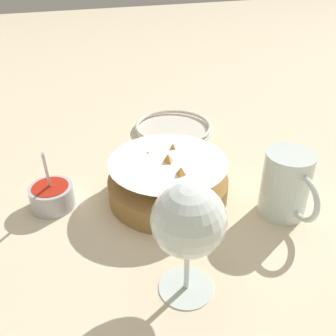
{
  "coord_description": "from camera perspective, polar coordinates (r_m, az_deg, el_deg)",
  "views": [
    {
      "loc": [
        0.48,
        -0.2,
        0.4
      ],
      "look_at": [
        -0.02,
        -0.02,
        0.06
      ],
      "focal_mm": 40.0,
      "sensor_mm": 36.0,
      "label": 1
    }
  ],
  "objects": [
    {
      "name": "wine_glass",
      "position": [
        0.44,
        3.14,
        -8.46
      ],
      "size": [
        0.09,
        0.09,
        0.16
      ],
      "color": "silver",
      "rests_on": "ground_plane"
    },
    {
      "name": "food_basket",
      "position": [
        0.64,
        0.12,
        -1.85
      ],
      "size": [
        0.21,
        0.21,
        0.09
      ],
      "color": "olive",
      "rests_on": "ground_plane"
    },
    {
      "name": "sauce_cup",
      "position": [
        0.66,
        -17.28,
        -4.02
      ],
      "size": [
        0.08,
        0.07,
        0.13
      ],
      "color": "#B7B7BC",
      "rests_on": "ground_plane"
    },
    {
      "name": "side_plate",
      "position": [
        0.89,
        0.78,
        6.2
      ],
      "size": [
        0.19,
        0.19,
        0.01
      ],
      "color": "silver",
      "rests_on": "ground_plane"
    },
    {
      "name": "beer_mug",
      "position": [
        0.63,
        17.51,
        -2.78
      ],
      "size": [
        0.12,
        0.08,
        0.11
      ],
      "color": "silver",
      "rests_on": "ground_plane"
    },
    {
      "name": "ground_plane",
      "position": [
        0.66,
        2.33,
        -4.94
      ],
      "size": [
        4.0,
        4.0,
        0.0
      ],
      "primitive_type": "plane",
      "color": "beige"
    }
  ]
}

